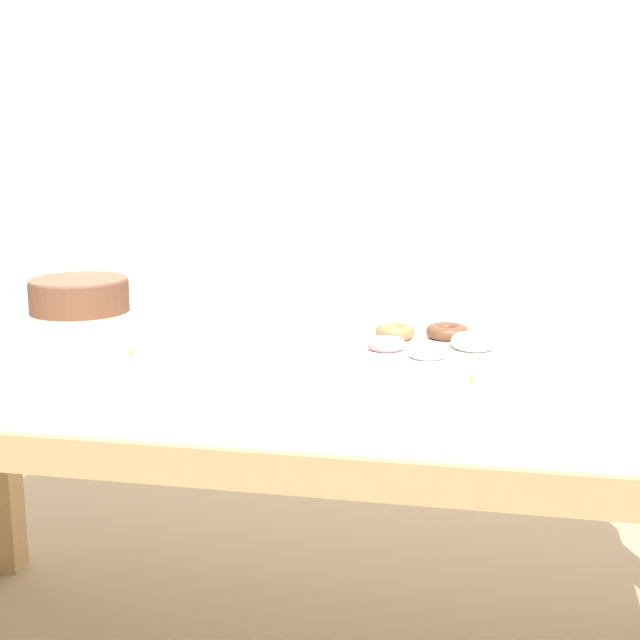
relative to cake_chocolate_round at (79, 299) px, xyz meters
name	(u,v)px	position (x,y,z in m)	size (l,w,h in m)	color
wall_back	(398,82)	(0.56, 1.33, 0.53)	(8.00, 0.10, 2.60)	silver
dining_table	(301,393)	(0.56, -0.22, -0.12)	(1.88, 0.89, 0.73)	silver
cake_chocolate_round	(79,299)	(0.00, 0.00, 0.00)	(0.30, 0.30, 0.09)	silver
pastry_platter	(426,346)	(0.79, -0.18, -0.03)	(0.38, 0.38, 0.04)	silver
plate_stack	(218,322)	(0.37, -0.15, 0.00)	(0.21, 0.21, 0.07)	silver
tealight_centre	(472,386)	(0.88, -0.43, -0.03)	(0.04, 0.04, 0.04)	silver
tealight_right_edge	(131,359)	(0.28, -0.37, -0.03)	(0.04, 0.04, 0.04)	silver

